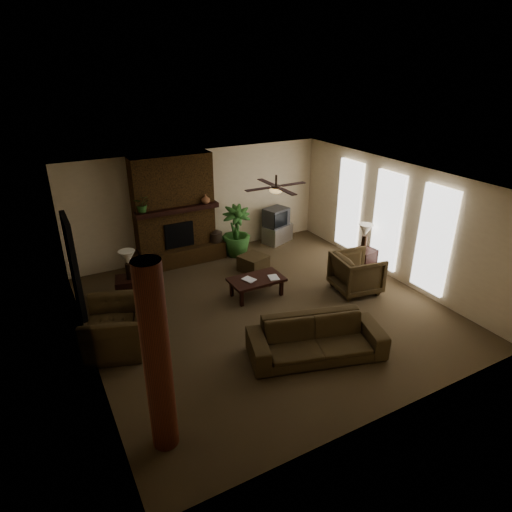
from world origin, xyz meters
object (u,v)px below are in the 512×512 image
side_table_right (364,260)px  sofa (317,333)px  lamp_right (365,232)px  side_table_left (128,290)px  armchair_right (357,271)px  lamp_left (128,260)px  coffee_table (256,281)px  floor_vase (216,242)px  log_column (157,360)px  tv_stand (277,233)px  ottoman (253,263)px  armchair_left (117,320)px  floor_plant (236,242)px

side_table_right → sofa: bearing=-143.6°
sofa → lamp_right: lamp_right is taller
sofa → side_table_left: (-2.47, 3.56, -0.19)m
sofa → side_table_left: bearing=141.4°
armchair_right → lamp_left: (-4.63, 1.97, 0.51)m
coffee_table → side_table_right: (3.01, -0.12, -0.10)m
armchair_right → floor_vase: (-2.05, 3.26, -0.06)m
log_column → tv_stand: 7.66m
floor_vase → log_column: bearing=-120.2°
coffee_table → floor_vase: size_ratio=1.56×
coffee_table → side_table_right: bearing=-2.3°
ottoman → lamp_left: bearing=-178.8°
armchair_right → lamp_left: bearing=75.8°
armchair_left → lamp_left: (0.62, 1.58, 0.43)m
sofa → coffee_table: bearing=104.1°
sofa → side_table_left: sofa is taller
armchair_right → coffee_table: (-2.11, 0.88, -0.12)m
armchair_left → side_table_left: 1.74m
log_column → side_table_right: 6.85m
floor_vase → side_table_left: size_ratio=1.40×
armchair_left → coffee_table: bearing=117.0°
sofa → armchair_left: 3.60m
ottoman → floor_plant: bearing=86.9°
lamp_left → lamp_right: 5.65m
armchair_right → floor_plant: armchair_right is taller
tv_stand → floor_plant: 1.49m
floor_plant → side_table_right: (2.41, -2.36, -0.11)m
armchair_left → ottoman: size_ratio=2.17×
floor_vase → lamp_right: 3.87m
lamp_left → side_table_right: bearing=-12.4°
armchair_right → side_table_right: (0.90, 0.76, -0.22)m
coffee_table → lamp_right: bearing=-1.2°
armchair_right → ottoman: size_ratio=1.65×
armchair_left → ottoman: bearing=132.4°
armchair_left → floor_plant: (3.74, 2.73, -0.19)m
coffee_table → ottoman: (0.54, 1.16, -0.17)m
sofa → ottoman: sofa is taller
armchair_right → side_table_right: 1.20m
ottoman → lamp_right: size_ratio=0.92×
side_table_left → coffee_table: bearing=-23.8°
side_table_right → armchair_left: bearing=-176.6°
armchair_left → floor_plant: armchair_left is taller
lamp_left → side_table_right: lamp_left is taller
lamp_left → log_column: bearing=-97.9°
side_table_left → lamp_left: (0.06, -0.04, 0.73)m
lamp_left → lamp_right: size_ratio=1.00×
floor_plant → side_table_right: bearing=-44.4°
armchair_left → log_column: bearing=19.4°
sofa → floor_plant: size_ratio=1.76×
ottoman → tv_stand: (1.52, 1.36, 0.05)m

